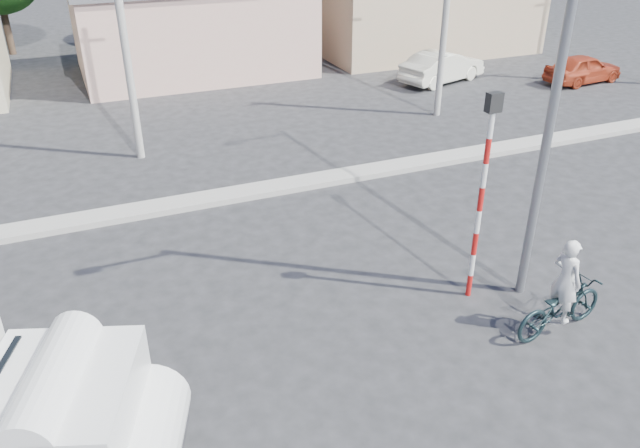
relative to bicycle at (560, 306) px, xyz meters
name	(u,v)px	position (x,y,z in m)	size (l,w,h in m)	color
ground_plane	(363,381)	(-4.07, 0.16, -0.56)	(120.00, 120.00, 0.00)	#252527
median	(236,194)	(-4.07, 8.16, -0.48)	(40.00, 0.80, 0.16)	#99968E
bicycle	(560,306)	(0.00, 0.00, 0.00)	(0.74, 2.12, 1.12)	black
cyclist	(563,294)	(0.00, 0.00, 0.29)	(0.62, 0.41, 1.70)	white
car_cream	(442,67)	(7.56, 15.99, 0.13)	(1.45, 4.16, 1.37)	silver
car_red	(583,68)	(13.22, 13.54, 0.07)	(1.48, 3.67, 1.25)	#B33C1E
traffic_pole	(483,183)	(-0.87, 1.66, 2.04)	(0.28, 0.18, 4.36)	red
streetlight	(555,57)	(0.07, 1.36, 4.40)	(2.34, 0.22, 9.00)	slate
building_row	(171,26)	(-2.97, 22.16, 1.58)	(37.80, 7.30, 4.44)	beige
utility_poles	(292,14)	(-0.82, 12.16, 3.51)	(35.40, 0.24, 8.00)	#99968E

